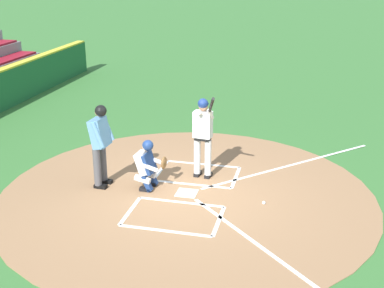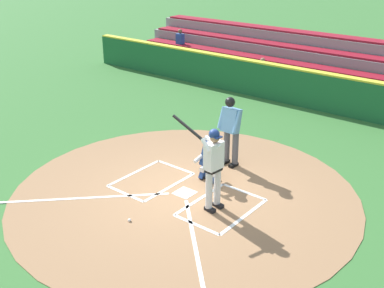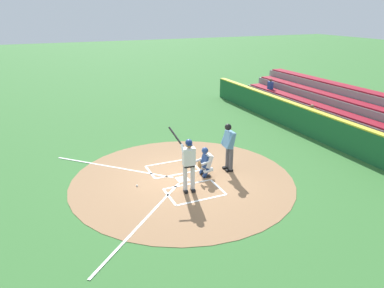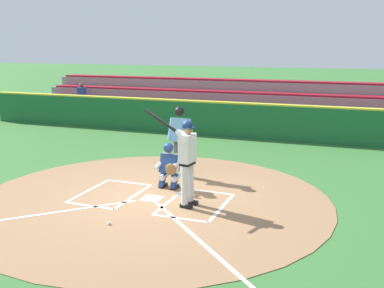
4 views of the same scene
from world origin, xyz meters
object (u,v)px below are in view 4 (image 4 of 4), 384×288
object	(u,v)px
catcher	(169,165)
plate_umpire	(181,137)
baseball	(109,223)
batter	(187,157)

from	to	relation	value
catcher	plate_umpire	distance (m)	1.14
baseball	batter	bearing A→B (deg)	-124.23
catcher	baseball	world-z (taller)	catcher
plate_umpire	baseball	size ratio (longest dim) A/B	25.20
batter	plate_umpire	world-z (taller)	batter
batter	baseball	xyz separation A→B (m)	(1.03, 1.51, -1.06)
plate_umpire	baseball	distance (m)	3.71
plate_umpire	baseball	world-z (taller)	plate_umpire
plate_umpire	batter	bearing A→B (deg)	115.11
plate_umpire	catcher	bearing A→B (deg)	96.51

